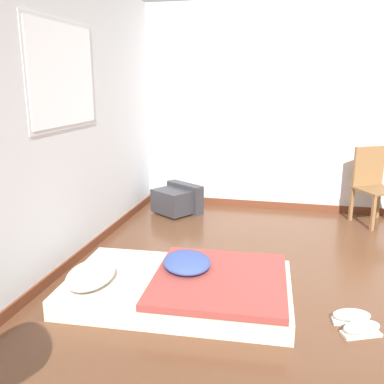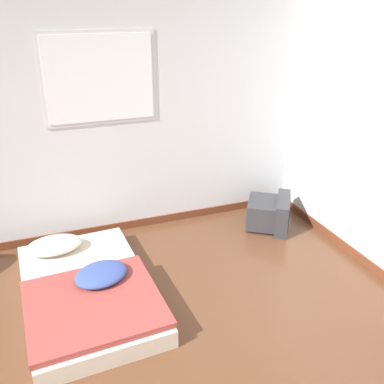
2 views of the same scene
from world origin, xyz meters
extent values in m
cube|color=silver|center=(0.00, 2.53, 1.30)|extent=(8.01, 0.06, 2.60)
cube|color=brown|center=(0.00, 2.49, 0.04)|extent=(8.01, 0.02, 0.09)
cube|color=silver|center=(0.62, 2.50, 1.68)|extent=(1.10, 0.01, 0.89)
cube|color=white|center=(0.62, 2.49, 1.68)|extent=(1.03, 0.01, 0.82)
cube|color=beige|center=(0.18, 1.40, 0.08)|extent=(1.10, 1.76, 0.15)
ellipsoid|color=silver|center=(-0.03, 2.02, 0.22)|extent=(0.54, 0.37, 0.14)
cube|color=#993D38|center=(0.20, 1.08, 0.18)|extent=(1.09, 1.04, 0.05)
ellipsoid|color=#384C93|center=(0.31, 1.36, 0.24)|extent=(0.56, 0.51, 0.11)
cube|color=#333338|center=(2.25, 2.03, 0.17)|extent=(0.52, 0.56, 0.29)
cube|color=#333338|center=(2.44, 1.91, 0.18)|extent=(0.42, 0.54, 0.36)
cube|color=black|center=(2.49, 1.87, 0.19)|extent=(0.26, 0.39, 0.26)
camera|label=1|loc=(-2.74, 0.61, 1.64)|focal=40.00mm
camera|label=2|loc=(-0.03, -1.75, 2.39)|focal=40.00mm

